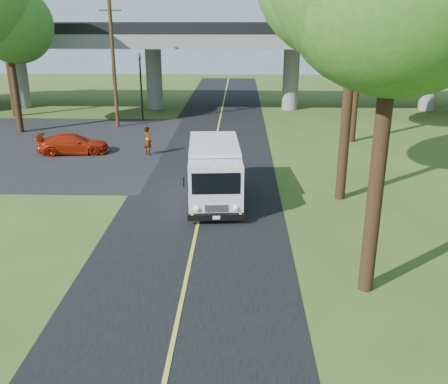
{
  "coord_description": "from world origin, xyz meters",
  "views": [
    {
      "loc": [
        1.65,
        -12.46,
        7.83
      ],
      "look_at": [
        1.06,
        5.14,
        1.6
      ],
      "focal_mm": 40.0,
      "sensor_mm": 36.0,
      "label": 1
    }
  ],
  "objects_px": {
    "utility_pole": "(114,64)",
    "step_van": "(214,170)",
    "pedestrian": "(148,141)",
    "tree_right_far": "(367,8)",
    "tree_left_far": "(4,21)",
    "red_sedan": "(73,144)",
    "traffic_signal": "(141,80)",
    "tree_left_lot": "(7,15)"
  },
  "relations": [
    {
      "from": "tree_left_lot",
      "to": "tree_left_far",
      "type": "relative_size",
      "value": 1.06
    },
    {
      "from": "tree_left_lot",
      "to": "tree_left_far",
      "type": "bearing_deg",
      "value": 116.57
    },
    {
      "from": "tree_right_far",
      "to": "tree_left_lot",
      "type": "distance_m",
      "value": 23.09
    },
    {
      "from": "traffic_signal",
      "to": "pedestrian",
      "type": "xyz_separation_m",
      "value": [
        2.17,
        -9.82,
        -2.35
      ]
    },
    {
      "from": "tree_left_far",
      "to": "red_sedan",
      "type": "height_order",
      "value": "tree_left_far"
    },
    {
      "from": "red_sedan",
      "to": "pedestrian",
      "type": "height_order",
      "value": "pedestrian"
    },
    {
      "from": "tree_left_lot",
      "to": "red_sedan",
      "type": "distance_m",
      "value": 10.61
    },
    {
      "from": "utility_pole",
      "to": "tree_left_lot",
      "type": "bearing_deg",
      "value": -161.03
    },
    {
      "from": "step_van",
      "to": "pedestrian",
      "type": "relative_size",
      "value": 3.62
    },
    {
      "from": "tree_right_far",
      "to": "red_sedan",
      "type": "bearing_deg",
      "value": -168.84
    },
    {
      "from": "tree_right_far",
      "to": "pedestrian",
      "type": "relative_size",
      "value": 6.45
    },
    {
      "from": "traffic_signal",
      "to": "utility_pole",
      "type": "distance_m",
      "value": 2.86
    },
    {
      "from": "utility_pole",
      "to": "tree_left_lot",
      "type": "distance_m",
      "value": 7.43
    },
    {
      "from": "utility_pole",
      "to": "red_sedan",
      "type": "bearing_deg",
      "value": -96.48
    },
    {
      "from": "traffic_signal",
      "to": "step_van",
      "type": "height_order",
      "value": "traffic_signal"
    },
    {
      "from": "utility_pole",
      "to": "step_van",
      "type": "distance_m",
      "value": 17.64
    },
    {
      "from": "traffic_signal",
      "to": "red_sedan",
      "type": "relative_size",
      "value": 1.25
    },
    {
      "from": "traffic_signal",
      "to": "pedestrian",
      "type": "height_order",
      "value": "traffic_signal"
    },
    {
      "from": "tree_right_far",
      "to": "step_van",
      "type": "distance_m",
      "value": 15.78
    },
    {
      "from": "traffic_signal",
      "to": "utility_pole",
      "type": "height_order",
      "value": "utility_pole"
    },
    {
      "from": "tree_right_far",
      "to": "tree_left_far",
      "type": "height_order",
      "value": "tree_right_far"
    },
    {
      "from": "red_sedan",
      "to": "tree_left_far",
      "type": "bearing_deg",
      "value": 29.61
    },
    {
      "from": "traffic_signal",
      "to": "step_van",
      "type": "xyz_separation_m",
      "value": [
        6.52,
        -17.38,
        -1.83
      ]
    },
    {
      "from": "utility_pole",
      "to": "pedestrian",
      "type": "bearing_deg",
      "value": -64.85
    },
    {
      "from": "tree_right_far",
      "to": "tree_left_lot",
      "type": "height_order",
      "value": "tree_right_far"
    },
    {
      "from": "tree_right_far",
      "to": "traffic_signal",
      "type": "bearing_deg",
      "value": 157.93
    },
    {
      "from": "tree_left_far",
      "to": "pedestrian",
      "type": "height_order",
      "value": "tree_left_far"
    },
    {
      "from": "traffic_signal",
      "to": "tree_left_lot",
      "type": "bearing_deg",
      "value": -151.89
    },
    {
      "from": "traffic_signal",
      "to": "step_van",
      "type": "bearing_deg",
      "value": -69.43
    },
    {
      "from": "tree_left_lot",
      "to": "pedestrian",
      "type": "bearing_deg",
      "value": -29.58
    },
    {
      "from": "tree_right_far",
      "to": "red_sedan",
      "type": "height_order",
      "value": "tree_right_far"
    },
    {
      "from": "step_van",
      "to": "pedestrian",
      "type": "height_order",
      "value": "step_van"
    },
    {
      "from": "tree_left_far",
      "to": "tree_left_lot",
      "type": "bearing_deg",
      "value": -63.43
    },
    {
      "from": "utility_pole",
      "to": "tree_left_far",
      "type": "bearing_deg",
      "value": 157.57
    },
    {
      "from": "tree_left_lot",
      "to": "pedestrian",
      "type": "xyz_separation_m",
      "value": [
        9.97,
        -5.66,
        -7.05
      ]
    },
    {
      "from": "step_van",
      "to": "pedestrian",
      "type": "xyz_separation_m",
      "value": [
        -4.35,
        7.55,
        -0.52
      ]
    },
    {
      "from": "tree_left_lot",
      "to": "pedestrian",
      "type": "height_order",
      "value": "tree_left_lot"
    },
    {
      "from": "tree_right_far",
      "to": "step_van",
      "type": "bearing_deg",
      "value": -127.76
    },
    {
      "from": "utility_pole",
      "to": "tree_right_far",
      "type": "xyz_separation_m",
      "value": [
        16.71,
        -4.16,
        3.71
      ]
    },
    {
      "from": "step_van",
      "to": "pedestrian",
      "type": "distance_m",
      "value": 8.73
    },
    {
      "from": "tree_right_far",
      "to": "tree_left_far",
      "type": "xyz_separation_m",
      "value": [
        -26.0,
        8.0,
        -0.85
      ]
    },
    {
      "from": "tree_right_far",
      "to": "red_sedan",
      "type": "relative_size",
      "value": 2.65
    }
  ]
}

